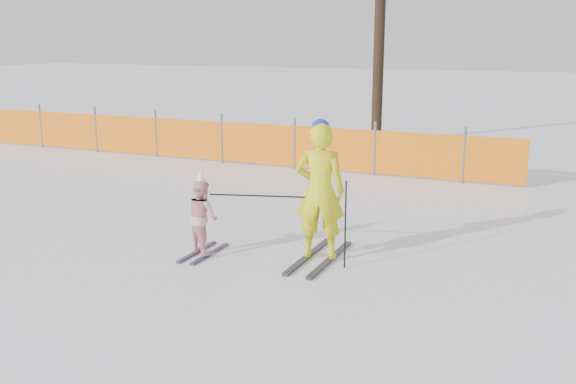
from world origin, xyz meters
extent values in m
plane|color=white|center=(0.00, 0.00, 0.00)|extent=(120.00, 120.00, 0.00)
cube|color=black|center=(0.22, 0.72, 0.02)|extent=(0.09, 1.68, 0.04)
cube|color=black|center=(0.56, 0.72, 0.02)|extent=(0.09, 1.68, 0.04)
imported|color=yellow|center=(0.39, 0.72, 1.00)|extent=(0.79, 0.60, 1.93)
sphere|color=#1C319B|center=(0.39, 0.72, 1.89)|extent=(0.25, 0.25, 0.25)
cube|color=black|center=(-1.36, 0.25, 0.01)|extent=(0.09, 1.02, 0.03)
cube|color=black|center=(-1.14, 0.25, 0.01)|extent=(0.09, 1.02, 0.03)
imported|color=pink|center=(-1.25, 0.25, 0.57)|extent=(0.66, 0.61, 1.08)
cone|color=white|center=(-1.25, 0.25, 1.15)|extent=(0.19, 0.19, 0.24)
cylinder|color=black|center=(0.84, 0.52, 0.62)|extent=(0.02, 0.02, 1.23)
cylinder|color=black|center=(-0.43, 0.49, 0.91)|extent=(1.40, 0.43, 0.02)
cylinder|color=#595960|center=(-10.52, 6.67, 0.62)|extent=(0.06, 0.06, 1.25)
cylinder|color=#595960|center=(-8.52, 6.67, 0.62)|extent=(0.06, 0.06, 1.25)
cylinder|color=#595960|center=(-6.52, 6.67, 0.62)|extent=(0.06, 0.06, 1.25)
cylinder|color=#595960|center=(-4.52, 6.67, 0.62)|extent=(0.06, 0.06, 1.25)
cylinder|color=#595960|center=(-2.52, 6.67, 0.62)|extent=(0.06, 0.06, 1.25)
cylinder|color=#595960|center=(-0.52, 6.67, 0.62)|extent=(0.06, 0.06, 1.25)
cylinder|color=#595960|center=(1.48, 6.67, 0.62)|extent=(0.06, 0.06, 1.25)
cube|color=orange|center=(-4.85, 6.67, 0.55)|extent=(15.33, 0.03, 1.00)
cylinder|color=black|center=(-1.83, 11.41, 3.04)|extent=(0.32, 0.32, 6.07)
camera|label=1|loc=(3.46, -7.45, 3.07)|focal=40.00mm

